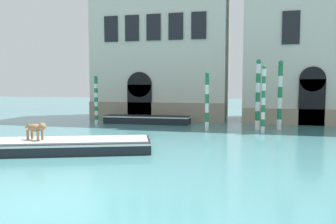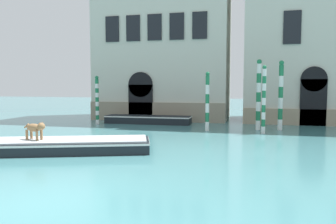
{
  "view_description": "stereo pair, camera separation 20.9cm",
  "coord_description": "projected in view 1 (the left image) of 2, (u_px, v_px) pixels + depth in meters",
  "views": [
    {
      "loc": [
        4.4,
        -6.47,
        2.65
      ],
      "look_at": [
        0.42,
        10.81,
        1.2
      ],
      "focal_mm": 35.0,
      "sensor_mm": 36.0,
      "label": 1
    },
    {
      "loc": [
        4.6,
        -6.42,
        2.65
      ],
      "look_at": [
        0.42,
        10.81,
        1.2
      ],
      "focal_mm": 35.0,
      "sensor_mm": 36.0,
      "label": 2
    }
  ],
  "objects": [
    {
      "name": "mooring_pole_2",
      "position": [
        258.0,
        94.0,
        19.44
      ],
      "size": [
        0.28,
        0.28,
        4.18
      ],
      "color": "white",
      "rests_on": "ground_plane"
    },
    {
      "name": "mooring_pole_3",
      "position": [
        207.0,
        101.0,
        18.95
      ],
      "size": [
        0.23,
        0.23,
        3.43
      ],
      "color": "white",
      "rests_on": "ground_plane"
    },
    {
      "name": "boat_foreground",
      "position": [
        57.0,
        146.0,
        12.89
      ],
      "size": [
        7.57,
        4.19,
        0.52
      ],
      "rotation": [
        0.0,
        0.0,
        0.33
      ],
      "color": "black",
      "rests_on": "ground_plane"
    },
    {
      "name": "boat_moored_near_palazzo",
      "position": [
        147.0,
        119.0,
        22.68
      ],
      "size": [
        5.99,
        1.44,
        0.55
      ],
      "rotation": [
        0.0,
        0.0,
        0.01
      ],
      "color": "black",
      "rests_on": "ground_plane"
    },
    {
      "name": "mooring_pole_1",
      "position": [
        280.0,
        95.0,
        19.29
      ],
      "size": [
        0.28,
        0.28,
        4.1
      ],
      "color": "white",
      "rests_on": "ground_plane"
    },
    {
      "name": "palazzo_left",
      "position": [
        164.0,
        8.0,
        26.29
      ],
      "size": [
        10.22,
        6.13,
        17.67
      ],
      "color": "beige",
      "rests_on": "ground_plane"
    },
    {
      "name": "ground_plane",
      "position": [
        44.0,
        201.0,
        7.48
      ],
      "size": [
        120.0,
        120.0,
        0.0
      ],
      "primitive_type": "plane",
      "color": "teal"
    },
    {
      "name": "mooring_pole_0",
      "position": [
        96.0,
        100.0,
        22.25
      ],
      "size": [
        0.24,
        0.24,
        3.29
      ],
      "color": "white",
      "rests_on": "ground_plane"
    },
    {
      "name": "mooring_pole_4",
      "position": [
        263.0,
        99.0,
        17.93
      ],
      "size": [
        0.22,
        0.22,
        3.74
      ],
      "color": "white",
      "rests_on": "ground_plane"
    },
    {
      "name": "dog_on_deck",
      "position": [
        36.0,
        128.0,
        12.67
      ],
      "size": [
        1.06,
        0.47,
        0.72
      ],
      "rotation": [
        0.0,
        0.0,
        -0.22
      ],
      "color": "#997047",
      "rests_on": "boat_foreground"
    }
  ]
}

